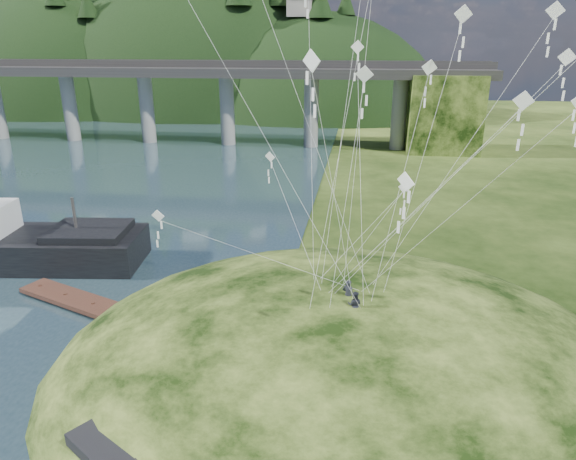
# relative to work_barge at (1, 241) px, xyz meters

# --- Properties ---
(ground) EXTENTS (320.00, 320.00, 0.00)m
(ground) POSITION_rel_work_barge_xyz_m (21.73, -13.28, -2.01)
(ground) COLOR black
(ground) RESTS_ON ground
(grass_hill) EXTENTS (36.00, 32.00, 13.00)m
(grass_hill) POSITION_rel_work_barge_xyz_m (29.73, -11.28, -3.51)
(grass_hill) COLOR black
(grass_hill) RESTS_ON ground
(bridge) EXTENTS (160.00, 11.00, 15.00)m
(bridge) POSITION_rel_work_barge_xyz_m (-4.73, 56.78, 7.70)
(bridge) COLOR #2D2B2B
(bridge) RESTS_ON ground
(far_ridge) EXTENTS (153.00, 70.00, 94.50)m
(far_ridge) POSITION_rel_work_barge_xyz_m (-21.85, 108.89, -9.45)
(far_ridge) COLOR black
(far_ridge) RESTS_ON ground
(work_barge) EXTENTS (23.50, 8.97, 8.02)m
(work_barge) POSITION_rel_work_barge_xyz_m (0.00, 0.00, 0.00)
(work_barge) COLOR black
(work_barge) RESTS_ON ground
(wooden_dock) EXTENTS (13.34, 6.81, 0.96)m
(wooden_dock) POSITION_rel_work_barge_xyz_m (11.75, -6.81, -1.59)
(wooden_dock) COLOR #3B2018
(wooden_dock) RESTS_ON ground
(kite_flyers) EXTENTS (1.16, 1.69, 1.82)m
(kite_flyers) POSITION_rel_work_barge_xyz_m (29.86, -12.17, 3.80)
(kite_flyers) COLOR #22242E
(kite_flyers) RESTS_ON ground
(kite_swarm) EXTENTS (19.55, 17.11, 19.92)m
(kite_swarm) POSITION_rel_work_barge_xyz_m (30.71, -10.53, 16.34)
(kite_swarm) COLOR white
(kite_swarm) RESTS_ON ground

